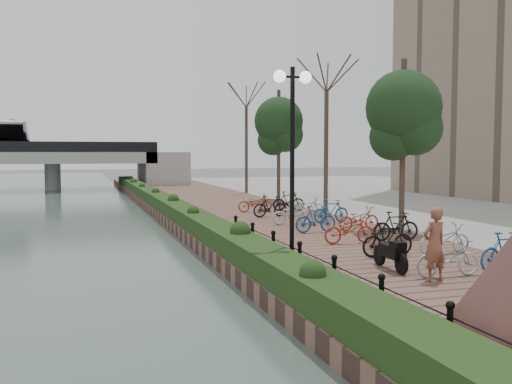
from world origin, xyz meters
name	(u,v)px	position (x,y,z in m)	size (l,w,h in m)	color
ground	(290,334)	(0.00, 0.00, 0.00)	(220.00, 220.00, 0.00)	#59595B
promenade	(241,216)	(4.00, 17.50, 0.25)	(8.00, 75.00, 0.50)	brown
inland_pavement	(501,207)	(20.00, 17.50, 0.25)	(24.00, 75.00, 0.50)	gray
hedge	(166,203)	(0.60, 20.00, 0.80)	(1.10, 56.00, 0.60)	#1C3312
chain_fence	(316,266)	(1.40, 2.00, 0.85)	(0.10, 14.10, 0.70)	black
lamppost	(292,125)	(1.41, 3.57, 4.18)	(1.02, 0.32, 5.14)	black
motorcycle	(390,252)	(3.70, 2.58, 0.95)	(0.45, 1.43, 0.89)	black
pedestrian	(434,244)	(4.00, 1.14, 1.37)	(0.63, 0.42, 1.74)	brown
bicycle_parking	(338,219)	(5.49, 9.32, 0.97)	(2.40, 17.32, 1.00)	#B5B5BA
street_trees	(357,148)	(8.00, 12.68, 3.69)	(3.20, 37.12, 6.80)	#32261D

